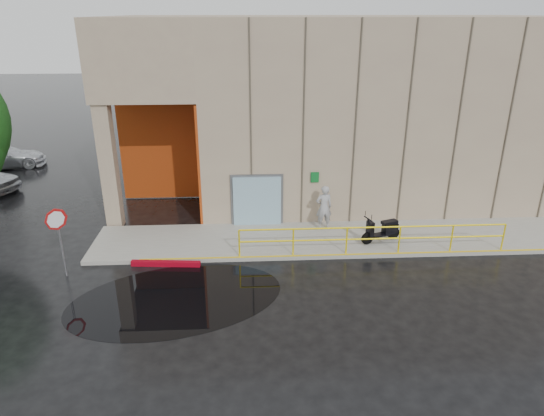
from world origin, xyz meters
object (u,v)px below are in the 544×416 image
at_px(scooter, 382,224).
at_px(stop_sign, 58,227).
at_px(person, 324,207).
at_px(red_curb, 166,264).
at_px(car_c, 3,157).

bearing_deg(scooter, stop_sign, 169.45).
distance_m(person, red_curb, 6.46).
xyz_separation_m(red_curb, car_c, (-10.79, 11.97, 0.55)).
distance_m(stop_sign, red_curb, 3.67).
xyz_separation_m(person, car_c, (-16.65, 9.45, -0.41)).
bearing_deg(stop_sign, red_curb, -12.06).
bearing_deg(scooter, person, 127.08).
bearing_deg(car_c, scooter, -135.09).
bearing_deg(red_curb, stop_sign, -170.68).
height_order(person, car_c, person).
relative_size(person, car_c, 0.41).
bearing_deg(stop_sign, car_c, 99.85).
relative_size(scooter, red_curb, 0.70).
distance_m(person, car_c, 19.15).
bearing_deg(person, stop_sign, 9.94).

